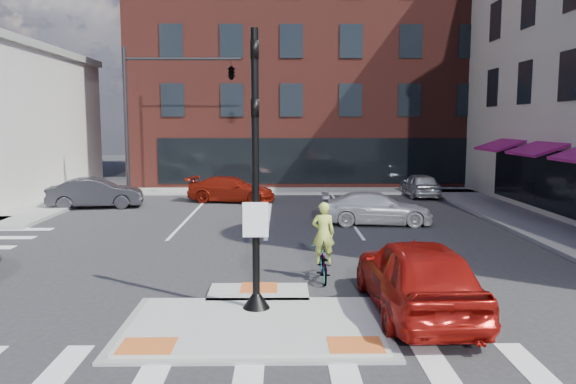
{
  "coord_description": "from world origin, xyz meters",
  "views": [
    {
      "loc": [
        0.54,
        -11.51,
        4.16
      ],
      "look_at": [
        0.77,
        5.86,
        2.0
      ],
      "focal_mm": 35.0,
      "sensor_mm": 36.0,
      "label": 1
    }
  ],
  "objects_px": {
    "bg_car_red": "(231,189)",
    "cyclist": "(323,254)",
    "bg_car_dark": "(96,193)",
    "bg_car_silver": "(420,185)",
    "red_sedan": "(417,275)",
    "white_pickup": "(377,208)"
  },
  "relations": [
    {
      "from": "red_sedan",
      "to": "bg_car_dark",
      "type": "relative_size",
      "value": 1.12
    },
    {
      "from": "red_sedan",
      "to": "bg_car_red",
      "type": "height_order",
      "value": "red_sedan"
    },
    {
      "from": "bg_car_silver",
      "to": "bg_car_red",
      "type": "relative_size",
      "value": 0.86
    },
    {
      "from": "bg_car_dark",
      "to": "bg_car_silver",
      "type": "relative_size",
      "value": 1.13
    },
    {
      "from": "white_pickup",
      "to": "cyclist",
      "type": "bearing_deg",
      "value": 164.22
    },
    {
      "from": "red_sedan",
      "to": "bg_car_silver",
      "type": "bearing_deg",
      "value": -105.9
    },
    {
      "from": "white_pickup",
      "to": "bg_car_dark",
      "type": "distance_m",
      "value": 13.76
    },
    {
      "from": "red_sedan",
      "to": "cyclist",
      "type": "bearing_deg",
      "value": -56.62
    },
    {
      "from": "red_sedan",
      "to": "white_pickup",
      "type": "xyz_separation_m",
      "value": [
        0.97,
        10.81,
        -0.19
      ]
    },
    {
      "from": "bg_car_dark",
      "to": "bg_car_red",
      "type": "bearing_deg",
      "value": -83.1
    },
    {
      "from": "bg_car_red",
      "to": "bg_car_silver",
      "type": "bearing_deg",
      "value": -69.01
    },
    {
      "from": "cyclist",
      "to": "red_sedan",
      "type": "bearing_deg",
      "value": 125.01
    },
    {
      "from": "bg_car_red",
      "to": "cyclist",
      "type": "distance_m",
      "value": 15.23
    },
    {
      "from": "bg_car_silver",
      "to": "bg_car_red",
      "type": "distance_m",
      "value": 10.57
    },
    {
      "from": "white_pickup",
      "to": "bg_car_silver",
      "type": "bearing_deg",
      "value": -21.41
    },
    {
      "from": "bg_car_silver",
      "to": "white_pickup",
      "type": "bearing_deg",
      "value": 64.07
    },
    {
      "from": "red_sedan",
      "to": "bg_car_dark",
      "type": "height_order",
      "value": "red_sedan"
    },
    {
      "from": "red_sedan",
      "to": "bg_car_dark",
      "type": "xyz_separation_m",
      "value": [
        -12.0,
        15.4,
        -0.12
      ]
    },
    {
      "from": "bg_car_dark",
      "to": "bg_car_silver",
      "type": "distance_m",
      "value": 17.28
    },
    {
      "from": "bg_car_dark",
      "to": "red_sedan",
      "type": "bearing_deg",
      "value": -152.32
    },
    {
      "from": "bg_car_dark",
      "to": "bg_car_silver",
      "type": "bearing_deg",
      "value": -87.33
    },
    {
      "from": "white_pickup",
      "to": "bg_car_red",
      "type": "relative_size",
      "value": 0.99
    }
  ]
}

